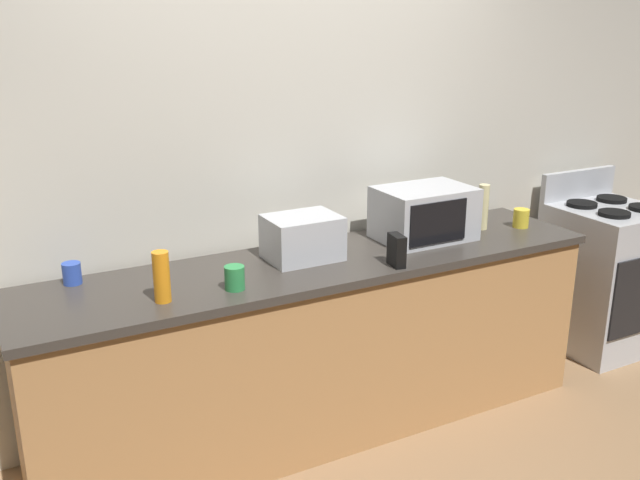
# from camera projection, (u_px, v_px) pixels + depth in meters

# --- Properties ---
(ground_plane) EXTENTS (8.00, 8.00, 0.00)m
(ground_plane) POSITION_uv_depth(u_px,v_px,m) (360.00, 467.00, 3.28)
(ground_plane) COLOR #93704C
(back_wall) EXTENTS (6.40, 0.10, 2.70)m
(back_wall) POSITION_uv_depth(u_px,v_px,m) (282.00, 152.00, 3.55)
(back_wall) COLOR beige
(back_wall) RESTS_ON ground_plane
(counter_run) EXTENTS (2.84, 0.64, 0.90)m
(counter_run) POSITION_uv_depth(u_px,v_px,m) (320.00, 345.00, 3.48)
(counter_run) COLOR #B27F4C
(counter_run) RESTS_ON ground_plane
(stove_range) EXTENTS (0.60, 0.61, 1.08)m
(stove_range) POSITION_uv_depth(u_px,v_px,m) (604.00, 276.00, 4.37)
(stove_range) COLOR #B7BABF
(stove_range) RESTS_ON ground_plane
(microwave) EXTENTS (0.48, 0.35, 0.27)m
(microwave) POSITION_uv_depth(u_px,v_px,m) (424.00, 213.00, 3.62)
(microwave) COLOR #B7BABF
(microwave) RESTS_ON counter_run
(toaster_oven) EXTENTS (0.34, 0.26, 0.21)m
(toaster_oven) POSITION_uv_depth(u_px,v_px,m) (302.00, 237.00, 3.33)
(toaster_oven) COLOR #B7BABF
(toaster_oven) RESTS_ON counter_run
(cordless_phone) EXTENTS (0.07, 0.12, 0.15)m
(cordless_phone) POSITION_uv_depth(u_px,v_px,m) (397.00, 250.00, 3.24)
(cordless_phone) COLOR black
(cordless_phone) RESTS_ON counter_run
(bottle_dish_soap) EXTENTS (0.07, 0.07, 0.21)m
(bottle_dish_soap) POSITION_uv_depth(u_px,v_px,m) (162.00, 277.00, 2.83)
(bottle_dish_soap) COLOR orange
(bottle_dish_soap) RESTS_ON counter_run
(bottle_hand_soap) EXTENTS (0.06, 0.06, 0.25)m
(bottle_hand_soap) POSITION_uv_depth(u_px,v_px,m) (483.00, 207.00, 3.79)
(bottle_hand_soap) COLOR beige
(bottle_hand_soap) RESTS_ON counter_run
(mug_blue) EXTENTS (0.08, 0.08, 0.09)m
(mug_blue) POSITION_uv_depth(u_px,v_px,m) (72.00, 273.00, 3.03)
(mug_blue) COLOR #2D4CB2
(mug_blue) RESTS_ON counter_run
(mug_yellow) EXTENTS (0.09, 0.09, 0.10)m
(mug_yellow) POSITION_uv_depth(u_px,v_px,m) (521.00, 218.00, 3.84)
(mug_yellow) COLOR yellow
(mug_yellow) RESTS_ON counter_run
(mug_green) EXTENTS (0.09, 0.09, 0.10)m
(mug_green) POSITION_uv_depth(u_px,v_px,m) (235.00, 278.00, 2.97)
(mug_green) COLOR #2D8C47
(mug_green) RESTS_ON counter_run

